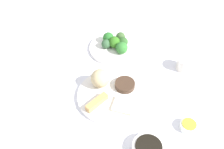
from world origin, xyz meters
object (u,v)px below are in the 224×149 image
soy_sauce_bowl (147,149)px  sauce_ramekin_hot_mustard (187,126)px  teacup (184,64)px  broccoli_plate (114,48)px  main_plate (110,96)px

soy_sauce_bowl → sauce_ramekin_hot_mustard: 0.18m
soy_sauce_bowl → teacup: teacup is taller
sauce_ramekin_hot_mustard → teacup: bearing=-97.2°
soy_sauce_bowl → broccoli_plate: bearing=-77.5°
sauce_ramekin_hot_mustard → broccoli_plate: bearing=-58.0°
soy_sauce_bowl → sauce_ramekin_hot_mustard: (-0.15, -0.09, -0.00)m
teacup → broccoli_plate: bearing=-22.4°
soy_sauce_bowl → main_plate: bearing=-60.7°
sauce_ramekin_hot_mustard → teacup: size_ratio=0.92×
main_plate → soy_sauce_bowl: 0.26m
broccoli_plate → soy_sauce_bowl: 0.53m
soy_sauce_bowl → teacup: size_ratio=1.64×
broccoli_plate → soy_sauce_bowl: size_ratio=2.16×
broccoli_plate → main_plate: bearing=87.6°
soy_sauce_bowl → teacup: 0.43m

